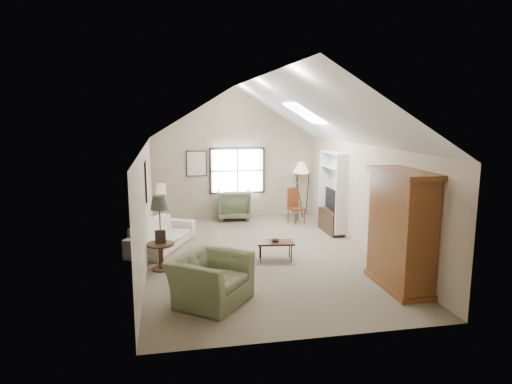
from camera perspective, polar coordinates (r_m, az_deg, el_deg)
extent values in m
cube|color=#756A53|center=(10.59, 0.42, -7.86)|extent=(5.00, 8.00, 0.01)
cube|color=#B9A68C|center=(14.16, -2.78, 1.88)|extent=(5.00, 0.01, 2.50)
cube|color=#B9A68C|center=(6.52, 7.46, -7.89)|extent=(5.00, 0.01, 2.50)
cube|color=#B9A68C|center=(10.09, -13.64, -1.69)|extent=(0.01, 8.00, 2.50)
cube|color=#B9A68C|center=(11.03, 13.26, -0.69)|extent=(0.01, 8.00, 2.50)
cube|color=black|center=(14.11, -2.36, 2.67)|extent=(1.72, 0.08, 1.42)
cube|color=black|center=(10.30, -13.51, 1.37)|extent=(0.68, 0.04, 0.88)
cube|color=black|center=(13.96, -7.46, 3.55)|extent=(0.62, 0.04, 0.78)
cube|color=brown|center=(8.83, 17.69, -4.54)|extent=(0.60, 1.50, 2.20)
cube|color=white|center=(12.45, 9.57, 0.16)|extent=(0.32, 1.30, 2.10)
cube|color=#382316|center=(12.61, 9.37, -3.65)|extent=(0.34, 1.18, 0.60)
cube|color=black|center=(12.48, 9.45, -0.88)|extent=(0.05, 0.90, 0.55)
imported|color=beige|center=(11.28, -11.70, -5.20)|extent=(1.72, 2.41, 0.66)
imported|color=#656F4D|center=(7.99, -5.69, -10.84)|extent=(1.64, 1.66, 0.82)
imported|color=#626D4C|center=(14.00, -2.79, -1.52)|extent=(1.05, 1.08, 0.91)
cube|color=#3A2217|center=(10.20, 2.44, -7.34)|extent=(0.86, 0.55, 0.42)
imported|color=#361F16|center=(10.13, 2.45, -6.09)|extent=(0.22, 0.22, 0.05)
cylinder|color=#3D2419|center=(9.76, -11.78, -7.89)|extent=(0.75, 0.75, 0.56)
cube|color=brown|center=(13.50, 5.09, -1.71)|extent=(0.52, 0.52, 1.03)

